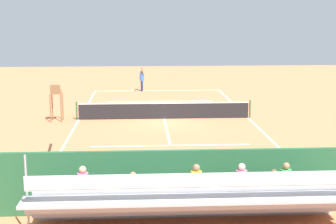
{
  "coord_description": "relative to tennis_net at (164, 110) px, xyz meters",
  "views": [
    {
      "loc": [
        1.38,
        28.46,
        6.06
      ],
      "look_at": [
        0.0,
        4.0,
        1.2
      ],
      "focal_mm": 52.87,
      "sensor_mm": 36.0,
      "label": 1
    }
  ],
  "objects": [
    {
      "name": "backdrop_wall",
      "position": [
        0.0,
        14.0,
        0.5
      ],
      "size": [
        18.0,
        0.16,
        2.0
      ],
      "primitive_type": "cube",
      "color": "#235633",
      "rests_on": "ground"
    },
    {
      "name": "courtside_bench",
      "position": [
        -3.43,
        13.27,
        0.06
      ],
      "size": [
        1.8,
        0.4,
        0.93
      ],
      "color": "#9E754C",
      "rests_on": "ground"
    },
    {
      "name": "ground_plane",
      "position": [
        0.0,
        0.0,
        -0.5
      ],
      "size": [
        60.0,
        60.0,
        0.0
      ],
      "primitive_type": "plane",
      "color": "#CC7047"
    },
    {
      "name": "tennis_ball_near",
      "position": [
        3.35,
        -7.55,
        -0.47
      ],
      "size": [
        0.07,
        0.07,
        0.07
      ],
      "primitive_type": "sphere",
      "color": "#CCDB33",
      "rests_on": "ground"
    },
    {
      "name": "equipment_bag",
      "position": [
        -1.65,
        13.4,
        -0.32
      ],
      "size": [
        0.9,
        0.36,
        0.36
      ],
      "primitive_type": "cube",
      "color": "#334C8C",
      "rests_on": "ground"
    },
    {
      "name": "umpire_chair",
      "position": [
        6.2,
        0.33,
        0.81
      ],
      "size": [
        0.67,
        0.67,
        2.14
      ],
      "color": "brown",
      "rests_on": "ground"
    },
    {
      "name": "tennis_player",
      "position": [
        1.26,
        -10.78,
        0.51
      ],
      "size": [
        0.44,
        0.56,
        1.93
      ],
      "color": "navy",
      "rests_on": "ground"
    },
    {
      "name": "court_line_markings",
      "position": [
        0.0,
        -0.04,
        -0.5
      ],
      "size": [
        10.1,
        22.2,
        0.01
      ],
      "color": "white",
      "rests_on": "ground"
    },
    {
      "name": "tennis_net",
      "position": [
        0.0,
        0.0,
        0.0
      ],
      "size": [
        10.3,
        0.1,
        1.07
      ],
      "color": "black",
      "rests_on": "ground"
    },
    {
      "name": "tennis_racket",
      "position": [
        1.99,
        -11.09,
        -0.49
      ],
      "size": [
        0.5,
        0.53,
        0.03
      ],
      "color": "black",
      "rests_on": "ground"
    },
    {
      "name": "bleacher_stand",
      "position": [
        -0.06,
        15.32,
        0.42
      ],
      "size": [
        9.06,
        2.4,
        2.35
      ],
      "color": "#9EA0A5",
      "rests_on": "ground"
    },
    {
      "name": "line_judge",
      "position": [
        4.39,
        12.9,
        0.51
      ],
      "size": [
        0.36,
        0.53,
        1.93
      ],
      "color": "#232328",
      "rests_on": "ground"
    }
  ]
}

